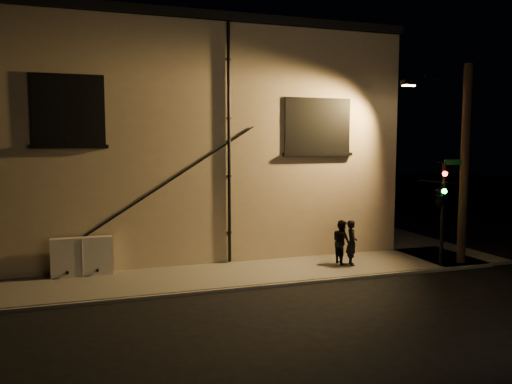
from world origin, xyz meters
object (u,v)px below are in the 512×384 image
object	(u,v)px
utility_cabinet	(82,257)
pedestrian_b	(342,242)
streetlamp_pole	(461,160)
traffic_signal	(440,195)
pedestrian_a	(352,243)

from	to	relation	value
utility_cabinet	pedestrian_b	world-z (taller)	pedestrian_b
streetlamp_pole	pedestrian_b	bearing A→B (deg)	164.39
pedestrian_b	traffic_signal	distance (m)	3.71
utility_cabinet	streetlamp_pole	xyz separation A→B (m)	(12.67, -2.25, 3.02)
traffic_signal	pedestrian_b	bearing A→B (deg)	155.14
traffic_signal	pedestrian_a	bearing A→B (deg)	158.91
pedestrian_a	traffic_signal	size ratio (longest dim) A/B	0.43
pedestrian_a	traffic_signal	bearing A→B (deg)	-94.82
traffic_signal	streetlamp_pole	bearing A→B (deg)	14.44
pedestrian_a	streetlamp_pole	distance (m)	4.82
pedestrian_a	pedestrian_b	bearing A→B (deg)	50.86
pedestrian_b	utility_cabinet	bearing A→B (deg)	81.84
utility_cabinet	pedestrian_a	bearing A→B (deg)	-9.26
utility_cabinet	streetlamp_pole	bearing A→B (deg)	-10.08
utility_cabinet	pedestrian_a	distance (m)	8.99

